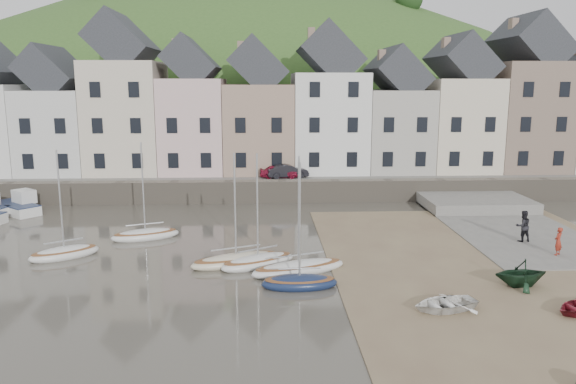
{
  "coord_description": "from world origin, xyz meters",
  "views": [
    {
      "loc": [
        -1.52,
        -28.35,
        9.74
      ],
      "look_at": [
        0.0,
        6.0,
        3.0
      ],
      "focal_mm": 35.13,
      "sensor_mm": 36.0,
      "label": 1
    }
  ],
  "objects_px": {
    "rowboat_white": "(444,303)",
    "car_right": "(287,171)",
    "car_left": "(279,171)",
    "person_red": "(558,241)",
    "rowboat_green": "(521,273)",
    "sailboat_0": "(145,234)",
    "person_dark": "(523,226)"
  },
  "relations": [
    {
      "from": "rowboat_white",
      "to": "car_right",
      "type": "height_order",
      "value": "car_right"
    },
    {
      "from": "car_left",
      "to": "car_right",
      "type": "height_order",
      "value": "car_right"
    },
    {
      "from": "person_red",
      "to": "car_left",
      "type": "distance_m",
      "value": 23.6
    },
    {
      "from": "person_red",
      "to": "rowboat_white",
      "type": "bearing_deg",
      "value": 0.02
    },
    {
      "from": "person_red",
      "to": "rowboat_green",
      "type": "bearing_deg",
      "value": 7.73
    },
    {
      "from": "sailboat_0",
      "to": "rowboat_green",
      "type": "bearing_deg",
      "value": -25.63
    },
    {
      "from": "rowboat_white",
      "to": "rowboat_green",
      "type": "relative_size",
      "value": 1.13
    },
    {
      "from": "sailboat_0",
      "to": "person_red",
      "type": "relative_size",
      "value": 3.93
    },
    {
      "from": "sailboat_0",
      "to": "car_right",
      "type": "bearing_deg",
      "value": 53.92
    },
    {
      "from": "rowboat_white",
      "to": "person_red",
      "type": "bearing_deg",
      "value": 114.9
    },
    {
      "from": "car_right",
      "to": "person_red",
      "type": "bearing_deg",
      "value": -151.91
    },
    {
      "from": "car_right",
      "to": "car_left",
      "type": "bearing_deg",
      "value": 79.23
    },
    {
      "from": "rowboat_green",
      "to": "car_right",
      "type": "xyz_separation_m",
      "value": [
        -10.24,
        22.61,
        1.45
      ]
    },
    {
      "from": "person_dark",
      "to": "rowboat_white",
      "type": "bearing_deg",
      "value": 43.36
    },
    {
      "from": "person_red",
      "to": "car_right",
      "type": "height_order",
      "value": "car_right"
    },
    {
      "from": "car_left",
      "to": "rowboat_green",
      "type": "bearing_deg",
      "value": -152.83
    },
    {
      "from": "rowboat_green",
      "to": "person_dark",
      "type": "relative_size",
      "value": 1.34
    },
    {
      "from": "rowboat_white",
      "to": "person_red",
      "type": "height_order",
      "value": "person_red"
    },
    {
      "from": "rowboat_white",
      "to": "person_dark",
      "type": "xyz_separation_m",
      "value": [
        8.08,
        10.11,
        0.72
      ]
    },
    {
      "from": "person_red",
      "to": "car_right",
      "type": "relative_size",
      "value": 0.45
    },
    {
      "from": "car_right",
      "to": "rowboat_green",
      "type": "bearing_deg",
      "value": -166.4
    },
    {
      "from": "sailboat_0",
      "to": "car_left",
      "type": "height_order",
      "value": "sailboat_0"
    },
    {
      "from": "rowboat_green",
      "to": "car_right",
      "type": "distance_m",
      "value": 24.86
    },
    {
      "from": "car_right",
      "to": "person_dark",
      "type": "bearing_deg",
      "value": -148.56
    },
    {
      "from": "car_left",
      "to": "car_right",
      "type": "relative_size",
      "value": 0.93
    },
    {
      "from": "car_left",
      "to": "car_right",
      "type": "xyz_separation_m",
      "value": [
        0.71,
        0.0,
        0.02
      ]
    },
    {
      "from": "person_dark",
      "to": "car_left",
      "type": "xyz_separation_m",
      "value": [
        -14.48,
        15.18,
        1.08
      ]
    },
    {
      "from": "rowboat_white",
      "to": "person_dark",
      "type": "height_order",
      "value": "person_dark"
    },
    {
      "from": "sailboat_0",
      "to": "rowboat_white",
      "type": "xyz_separation_m",
      "value": [
        15.24,
        -12.17,
        0.1
      ]
    },
    {
      "from": "rowboat_white",
      "to": "sailboat_0",
      "type": "bearing_deg",
      "value": -143.31
    },
    {
      "from": "person_red",
      "to": "car_left",
      "type": "relative_size",
      "value": 0.48
    },
    {
      "from": "rowboat_white",
      "to": "person_dark",
      "type": "bearing_deg",
      "value": 126.67
    }
  ]
}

